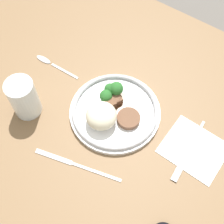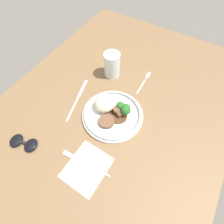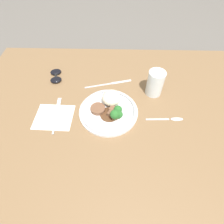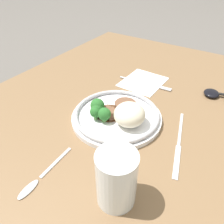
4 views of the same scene
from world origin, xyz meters
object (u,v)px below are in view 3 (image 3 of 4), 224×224
Objects in this scene: plate at (109,109)px; sunglasses at (55,76)px; knife at (109,84)px; juice_glass at (154,84)px; fork at (56,111)px; spoon at (171,119)px.

sunglasses is (-0.28, 0.22, -0.01)m from plate.
plate is 0.17m from knife.
juice_glass is 0.61× the size of fork.
juice_glass reaches higher than fork.
juice_glass is (0.20, 0.12, 0.03)m from plate.
plate is 1.60× the size of spoon.
knife is (-0.00, 0.17, -0.02)m from plate.
spoon is (0.48, -0.03, -0.00)m from fork.
sunglasses is (-0.48, 0.10, -0.04)m from juice_glass.
knife is 0.28m from sunglasses.
spoon is 1.29× the size of sunglasses.
juice_glass is 0.21m from knife.
spoon is (0.06, -0.15, -0.05)m from juice_glass.
spoon is at bearing -38.62° from sunglasses.
knife is at bearing -22.50° from sunglasses.
plate is 0.22m from fork.
juice_glass is 0.17m from spoon.
sunglasses reaches higher than spoon.
sunglasses is at bearing 142.03° from plate.
fork is 1.60× the size of sunglasses.
juice_glass is 0.76× the size of spoon.
fork is 1.24× the size of spoon.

